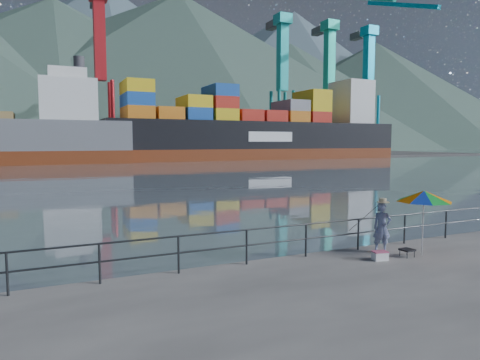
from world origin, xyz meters
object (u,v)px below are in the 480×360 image
beach_umbrella (424,196)px  cooler_bag (380,256)px  fisherman (382,228)px  container_ship (266,131)px

beach_umbrella → cooler_bag: beach_umbrella is taller
fisherman → cooler_bag: bearing=-116.2°
cooler_bag → container_ship: (34.78, 72.55, 5.68)m
fisherman → container_ship: 79.74m
beach_umbrella → container_ship: 80.00m
fisherman → beach_umbrella: beach_umbrella is taller
container_ship → cooler_bag: bearing=-115.6°
fisherman → container_ship: size_ratio=0.02×
container_ship → fisherman: bearing=-115.4°
cooler_bag → fisherman: bearing=56.6°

